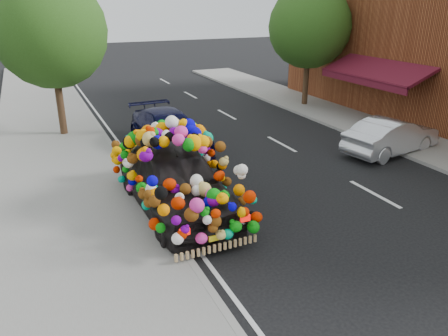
# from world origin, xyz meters

# --- Properties ---
(ground) EXTENTS (100.00, 100.00, 0.00)m
(ground) POSITION_xyz_m (0.00, 0.00, 0.00)
(ground) COLOR black
(ground) RESTS_ON ground
(sidewalk) EXTENTS (4.00, 60.00, 0.12)m
(sidewalk) POSITION_xyz_m (-4.30, 0.00, 0.06)
(sidewalk) COLOR gray
(sidewalk) RESTS_ON ground
(kerb) EXTENTS (0.15, 60.00, 0.13)m
(kerb) POSITION_xyz_m (-2.35, 0.00, 0.07)
(kerb) COLOR gray
(kerb) RESTS_ON ground
(footpath_far) EXTENTS (3.00, 40.00, 0.12)m
(footpath_far) POSITION_xyz_m (8.20, 3.00, 0.06)
(footpath_far) COLOR gray
(footpath_far) RESTS_ON ground
(lane_markings) EXTENTS (6.00, 50.00, 0.01)m
(lane_markings) POSITION_xyz_m (3.60, 0.00, 0.01)
(lane_markings) COLOR silver
(lane_markings) RESTS_ON ground
(tree_near_sidewalk) EXTENTS (4.20, 4.20, 6.13)m
(tree_near_sidewalk) POSITION_xyz_m (-3.80, 9.50, 4.02)
(tree_near_sidewalk) COLOR #332114
(tree_near_sidewalk) RESTS_ON ground
(tree_far_b) EXTENTS (4.00, 4.00, 5.90)m
(tree_far_b) POSITION_xyz_m (8.00, 10.00, 3.89)
(tree_far_b) COLOR #332114
(tree_far_b) RESTS_ON ground
(plush_art_car) EXTENTS (2.48, 5.27, 2.36)m
(plush_art_car) POSITION_xyz_m (-1.80, 1.40, 1.22)
(plush_art_car) COLOR black
(plush_art_car) RESTS_ON ground
(navy_sedan) EXTENTS (2.14, 4.83, 1.38)m
(navy_sedan) POSITION_xyz_m (-0.45, 6.18, 0.69)
(navy_sedan) COLOR black
(navy_sedan) RESTS_ON ground
(silver_hatchback) EXTENTS (4.02, 1.97, 1.27)m
(silver_hatchback) POSITION_xyz_m (6.56, 2.53, 0.63)
(silver_hatchback) COLOR silver
(silver_hatchback) RESTS_ON ground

